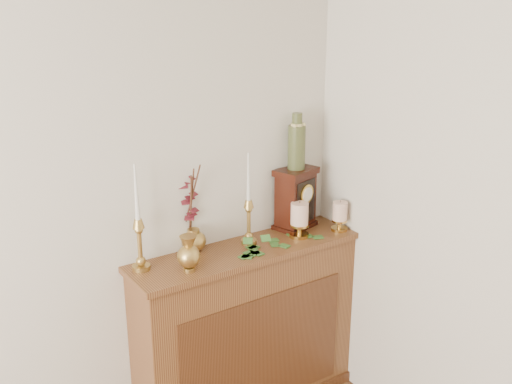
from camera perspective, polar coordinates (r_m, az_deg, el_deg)
console_shelf at (r=3.24m, az=-0.80°, el=-13.34°), size 1.24×0.34×0.93m
candlestick_left at (r=2.77m, az=-11.07°, el=-4.15°), size 0.08×0.08×0.51m
candlestick_center at (r=3.01m, az=-0.70°, el=-2.17°), size 0.08×0.08×0.48m
bud_vase at (r=2.76m, az=-6.44°, el=-5.89°), size 0.11×0.11×0.17m
ginger_jar at (r=2.94m, az=-6.30°, el=-1.83°), size 0.19×0.20×0.45m
pillar_candle_left at (r=3.12m, az=4.16°, el=-2.49°), size 0.10×0.10×0.20m
pillar_candle_right at (r=3.23m, az=7.98°, el=-2.16°), size 0.09×0.09×0.17m
ivy_garland at (r=3.06m, az=1.52°, el=-4.75°), size 0.47×0.20×0.09m
mantel_clock at (r=3.22m, az=3.82°, el=-0.66°), size 0.26×0.21×0.33m
ceramic_vase at (r=3.14m, az=3.89°, el=4.58°), size 0.09×0.09×0.30m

